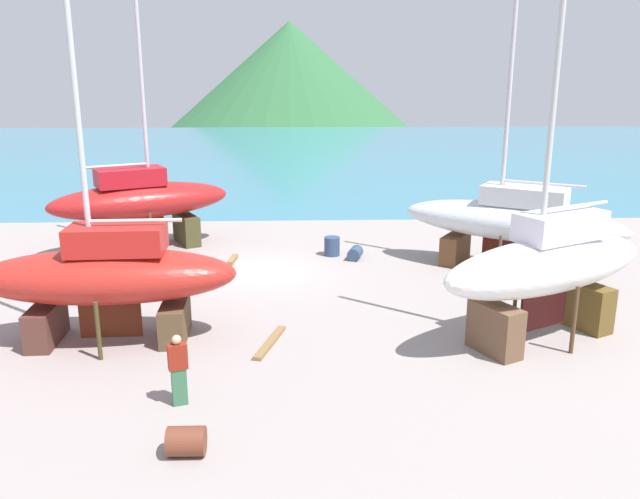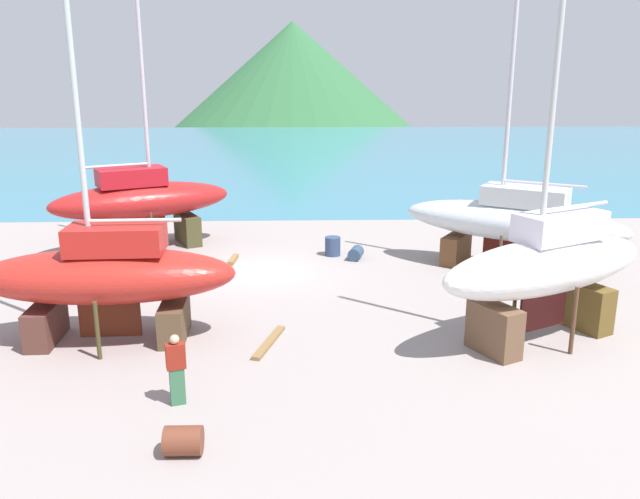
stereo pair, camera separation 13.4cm
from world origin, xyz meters
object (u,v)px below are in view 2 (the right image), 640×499
at_px(sailboat_far_slipway, 107,275).
at_px(sailboat_small_center, 512,221).
at_px(barrel_rust_far, 183,441).
at_px(sailboat_mid_port, 142,201).
at_px(barrel_tipped_right, 356,253).
at_px(sailboat_large_starboard, 548,267).
at_px(worker, 176,368).
at_px(barrel_ochre, 333,246).
at_px(barrel_by_slipway, 36,271).

distance_m(sailboat_far_slipway, sailboat_small_center, 15.18).
bearing_deg(barrel_rust_far, sailboat_mid_port, 105.71).
distance_m(sailboat_mid_port, barrel_tipped_right, 9.65).
height_order(sailboat_mid_port, sailboat_large_starboard, sailboat_mid_port).
distance_m(worker, barrel_ochre, 13.39).
height_order(sailboat_small_center, sailboat_large_starboard, sailboat_small_center).
bearing_deg(worker, sailboat_mid_port, 177.82).
relative_size(sailboat_far_slipway, sailboat_large_starboard, 1.15).
bearing_deg(barrel_by_slipway, sailboat_mid_port, 54.31).
distance_m(sailboat_far_slipway, barrel_tipped_right, 11.44).
xyz_separation_m(worker, barrel_ochre, (4.25, 12.69, -0.50)).
bearing_deg(barrel_by_slipway, barrel_tipped_right, 10.31).
bearing_deg(barrel_ochre, barrel_tipped_right, -34.40).
distance_m(sailboat_small_center, sailboat_mid_port, 15.63).
bearing_deg(worker, barrel_by_slipway, -162.22).
bearing_deg(sailboat_mid_port, sailboat_small_center, -40.67).
height_order(barrel_rust_far, barrel_by_slipway, barrel_rust_far).
xyz_separation_m(sailboat_mid_port, barrel_tipped_right, (9.25, -2.04, -1.88)).
height_order(sailboat_small_center, barrel_by_slipway, sailboat_small_center).
height_order(worker, barrel_by_slipway, worker).
height_order(sailboat_large_starboard, barrel_tipped_right, sailboat_large_starboard).
bearing_deg(barrel_tipped_right, worker, -113.31).
bearing_deg(sailboat_small_center, barrel_tipped_right, 16.57).
xyz_separation_m(sailboat_large_starboard, barrel_rust_far, (-9.38, -5.54, -1.92)).
relative_size(worker, barrel_by_slipway, 1.83).
xyz_separation_m(sailboat_small_center, barrel_rust_far, (-10.62, -12.42, -1.68)).
bearing_deg(barrel_by_slipway, sailboat_large_starboard, -20.49).
relative_size(sailboat_mid_port, barrel_ochre, 16.04).
relative_size(barrel_ochre, barrel_by_slipway, 0.85).
xyz_separation_m(barrel_tipped_right, barrel_rust_far, (-4.70, -14.13, 0.04)).
height_order(sailboat_mid_port, worker, sailboat_mid_port).
distance_m(sailboat_far_slipway, barrel_rust_far, 6.90).
relative_size(sailboat_mid_port, worker, 7.44).
height_order(worker, barrel_tipped_right, worker).
bearing_deg(barrel_rust_far, sailboat_far_slipway, 117.56).
height_order(sailboat_small_center, barrel_ochre, sailboat_small_center).
relative_size(barrel_tipped_right, barrel_ochre, 1.00).
bearing_deg(sailboat_mid_port, sailboat_far_slipway, -108.72).
xyz_separation_m(worker, barrel_tipped_right, (5.19, 12.05, -0.64)).
bearing_deg(sailboat_mid_port, sailboat_large_starboard, -64.15).
bearing_deg(barrel_tipped_right, sailboat_mid_port, 167.58).
xyz_separation_m(sailboat_far_slipway, barrel_ochre, (6.86, 8.84, -1.56)).
bearing_deg(sailboat_large_starboard, sailboat_small_center, -127.38).
bearing_deg(barrel_ochre, barrel_by_slipway, -165.78).
height_order(sailboat_large_starboard, barrel_ochre, sailboat_large_starboard).
relative_size(worker, barrel_ochre, 2.16).
bearing_deg(sailboat_small_center, sailboat_large_starboard, 112.42).
relative_size(sailboat_mid_port, barrel_by_slipway, 13.61).
xyz_separation_m(sailboat_mid_port, sailboat_large_starboard, (13.93, -10.63, 0.07)).
height_order(barrel_ochre, barrel_by_slipway, barrel_ochre).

